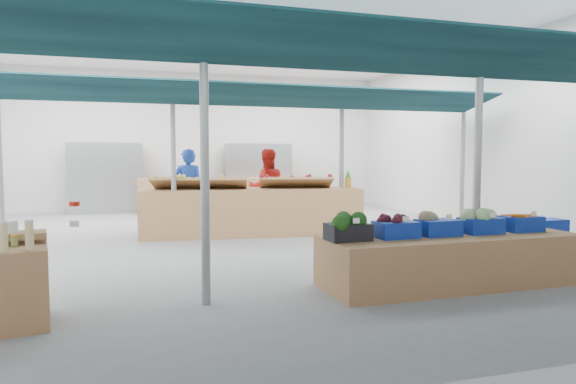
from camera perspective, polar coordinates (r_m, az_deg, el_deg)
name	(u,v)px	position (r m, az deg, el deg)	size (l,w,h in m)	color
floor	(230,242)	(9.91, -6.45, -5.53)	(13.00, 13.00, 0.00)	slate
hall	(217,109)	(11.24, -7.90, 9.11)	(13.00, 13.00, 13.00)	silver
pole_grid	(295,145)	(8.26, 0.81, 5.21)	(10.00, 4.60, 3.00)	gray
awnings	(295,84)	(8.33, 0.81, 11.88)	(9.50, 7.08, 0.30)	black
back_shelving_left	(106,178)	(15.65, -19.56, 1.44)	(2.00, 0.50, 2.00)	#B23F33
back_shelving_right	(258,177)	(16.07, -3.32, 1.72)	(2.00, 0.50, 2.00)	#B23F33
veg_counter	(450,260)	(6.91, 17.52, -7.18)	(3.30, 1.10, 0.64)	#966A41
fruit_counter	(252,212)	(10.72, -4.01, -2.19)	(4.51, 1.07, 0.97)	#966A41
far_counter	(235,195)	(15.33, -5.86, -0.28)	(5.54, 1.11, 1.00)	#966A41
crate_stack	(549,237)	(9.61, 27.02, -4.45)	(0.50, 0.35, 0.60)	navy
vendor_left	(188,189)	(11.58, -11.03, 0.29)	(0.66, 0.43, 1.80)	#1C3FB7
vendor_right	(267,188)	(11.89, -2.37, 0.46)	(0.88, 0.68, 1.80)	red
crate_broccoli	(348,227)	(6.12, 6.68, -3.89)	(0.51, 0.41, 0.35)	black
crate_beets	(396,227)	(6.42, 11.91, -3.81)	(0.51, 0.41, 0.29)	navy
crate_celeriac	(438,224)	(6.73, 16.33, -3.43)	(0.51, 0.41, 0.31)	navy
crate_cabbage	(481,221)	(7.10, 20.62, -3.03)	(0.51, 0.41, 0.35)	navy
crate_carrots	(521,223)	(7.52, 24.45, -3.11)	(0.51, 0.41, 0.29)	navy
sparrow	(340,221)	(5.95, 5.85, -3.25)	(0.12, 0.09, 0.11)	brown
pole_ribbon	(74,206)	(6.27, -22.65, -1.42)	(0.12, 0.12, 0.28)	red
apple_heap_yellow	(200,181)	(10.50, -9.79, 1.19)	(2.01, 1.10, 0.27)	#997247
apple_heap_red	(296,180)	(10.71, 0.90, 1.30)	(1.62, 1.01, 0.27)	#997247
pineapple	(348,179)	(10.99, 6.68, 1.42)	(0.14, 0.14, 0.39)	#8C6019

